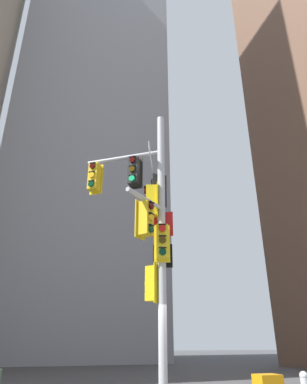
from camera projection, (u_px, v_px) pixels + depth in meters
The scene contains 2 objects.
building_mid_block at pixel (85, 158), 38.66m from camera, with size 14.84×14.84×40.96m, color #9399A3.
signal_pole_assembly at pixel (148, 220), 10.79m from camera, with size 2.70×2.92×8.84m.
Camera 1 is at (-3.08, -9.73, 1.54)m, focal length 32.29 mm.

